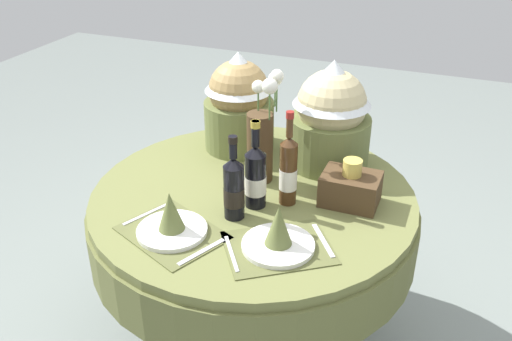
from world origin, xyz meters
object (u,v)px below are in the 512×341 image
Objects in this scene: flower_vase at (262,137)px; gift_tub_back_left at (239,99)px; dining_table at (253,224)px; place_setting_right at (278,236)px; wine_bottle_centre at (288,170)px; wine_bottle_right at (255,176)px; woven_basket_side_right at (351,187)px; wine_bottle_left at (233,188)px; gift_tub_back_right at (331,112)px; place_setting_left at (171,222)px.

gift_tub_back_left is (-0.20, 0.24, 0.04)m from flower_vase.
dining_table is 2.93× the size of gift_tub_back_left.
flower_vase is at bearing 117.90° from place_setting_right.
flower_vase reaches higher than gift_tub_back_left.
dining_table is 0.32m from wine_bottle_centre.
wine_bottle_centre is 1.08× the size of wine_bottle_right.
woven_basket_side_right is at bearing 24.05° from wine_bottle_right.
flower_vase is 0.39m from woven_basket_side_right.
wine_bottle_right is at bearing -60.02° from gift_tub_back_left.
flower_vase is at bearing -50.38° from gift_tub_back_left.
wine_bottle_centre is at bearing -46.36° from gift_tub_back_left.
gift_tub_back_right reaches higher than wine_bottle_left.
place_setting_left is 0.66m from woven_basket_side_right.
dining_table is 6.05× the size of woven_basket_side_right.
place_setting_right is 0.25m from wine_bottle_left.
flower_vase is 0.30m from wine_bottle_left.
gift_tub_back_left reaches higher than dining_table.
place_setting_right is 0.96× the size of flower_vase.
dining_table is 0.41m from place_setting_right.
place_setting_left is at bearing -125.47° from wine_bottle_right.
gift_tub_back_right is (0.20, 0.34, 0.38)m from dining_table.
wine_bottle_centre is 0.12m from wine_bottle_right.
woven_basket_side_right is at bearing -60.33° from gift_tub_back_right.
dining_table is 0.55m from gift_tub_back_left.
gift_tub_back_left is at bearing 129.62° from flower_vase.
flower_vase is at bearing 91.31° from wine_bottle_left.
wine_bottle_right is 0.75× the size of gift_tub_back_right.
wine_bottle_right is (-0.17, 0.22, 0.08)m from place_setting_right.
gift_tub_back_left is (-0.21, 0.35, 0.37)m from dining_table.
place_setting_left is 1.15× the size of wine_bottle_centre.
wine_bottle_left is 0.44m from woven_basket_side_right.
woven_basket_side_right is at bearing 39.04° from place_setting_left.
place_setting_left is 0.73m from gift_tub_back_left.
wine_bottle_left is at bearing -111.47° from gift_tub_back_right.
place_setting_left is at bearing -131.71° from wine_bottle_centre.
place_setting_right is at bearing -55.03° from dining_table.
gift_tub_back_right is (0.41, -0.01, 0.01)m from gift_tub_back_left.
gift_tub_back_right is 2.13× the size of woven_basket_side_right.
flower_vase is 0.21m from wine_bottle_centre.
place_setting_left is 1.32× the size of wine_bottle_left.
dining_table is at bearing -169.91° from woven_basket_side_right.
wine_bottle_left is at bearing -68.91° from gift_tub_back_left.
wine_bottle_centre reaches higher than place_setting_right.
gift_tub_back_left is at bearing 94.18° from place_setting_left.
flower_vase is 0.31m from gift_tub_back_left.
woven_basket_side_right is at bearing 33.70° from wine_bottle_left.
gift_tub_back_right is (0.21, 0.23, 0.05)m from flower_vase.
flower_vase reaches higher than place_setting_left.
wine_bottle_centre is (0.15, 0.16, 0.02)m from wine_bottle_left.
flower_vase reaches higher than wine_bottle_left.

